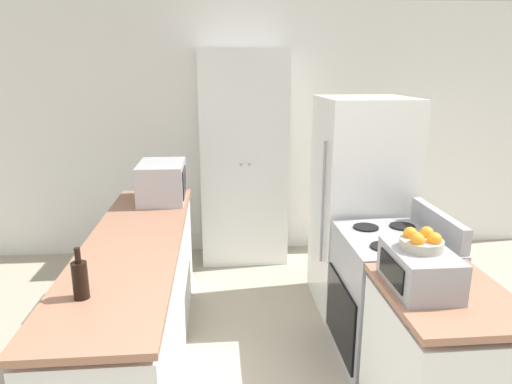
{
  "coord_description": "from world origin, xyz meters",
  "views": [
    {
      "loc": [
        -0.28,
        -1.45,
        1.94
      ],
      "look_at": [
        0.0,
        1.82,
        1.05
      ],
      "focal_mm": 32.0,
      "sensor_mm": 36.0,
      "label": 1
    }
  ],
  "objects_px": {
    "microwave": "(162,182)",
    "wine_bottle": "(80,279)",
    "refrigerator": "(360,205)",
    "fruit_bowl": "(422,241)",
    "pantry_cabinet": "(244,160)",
    "toaster_oven": "(419,269)",
    "stove": "(389,297)"
  },
  "relations": [
    {
      "from": "microwave",
      "to": "wine_bottle",
      "type": "relative_size",
      "value": 2.02
    },
    {
      "from": "refrigerator",
      "to": "microwave",
      "type": "distance_m",
      "value": 1.63
    },
    {
      "from": "microwave",
      "to": "fruit_bowl",
      "type": "xyz_separation_m",
      "value": [
        1.44,
        -1.67,
        0.08
      ]
    },
    {
      "from": "pantry_cabinet",
      "to": "wine_bottle",
      "type": "relative_size",
      "value": 8.3
    },
    {
      "from": "pantry_cabinet",
      "to": "toaster_oven",
      "type": "xyz_separation_m",
      "value": [
        0.71,
        -2.51,
        -0.07
      ]
    },
    {
      "from": "pantry_cabinet",
      "to": "toaster_oven",
      "type": "relative_size",
      "value": 4.99
    },
    {
      "from": "stove",
      "to": "toaster_oven",
      "type": "distance_m",
      "value": 0.9
    },
    {
      "from": "toaster_oven",
      "to": "wine_bottle",
      "type": "bearing_deg",
      "value": 178.67
    },
    {
      "from": "microwave",
      "to": "toaster_oven",
      "type": "distance_m",
      "value": 2.22
    },
    {
      "from": "refrigerator",
      "to": "microwave",
      "type": "bearing_deg",
      "value": 172.56
    },
    {
      "from": "wine_bottle",
      "to": "refrigerator",
      "type": "bearing_deg",
      "value": 38.59
    },
    {
      "from": "toaster_oven",
      "to": "stove",
      "type": "bearing_deg",
      "value": 77.78
    },
    {
      "from": "microwave",
      "to": "refrigerator",
      "type": "bearing_deg",
      "value": -7.44
    },
    {
      "from": "microwave",
      "to": "fruit_bowl",
      "type": "bearing_deg",
      "value": -49.39
    },
    {
      "from": "stove",
      "to": "refrigerator",
      "type": "height_order",
      "value": "refrigerator"
    },
    {
      "from": "stove",
      "to": "toaster_oven",
      "type": "relative_size",
      "value": 2.47
    },
    {
      "from": "stove",
      "to": "fruit_bowl",
      "type": "relative_size",
      "value": 5.04
    },
    {
      "from": "wine_bottle",
      "to": "toaster_oven",
      "type": "bearing_deg",
      "value": -1.33
    },
    {
      "from": "stove",
      "to": "wine_bottle",
      "type": "bearing_deg",
      "value": -159.62
    },
    {
      "from": "stove",
      "to": "fruit_bowl",
      "type": "height_order",
      "value": "fruit_bowl"
    },
    {
      "from": "refrigerator",
      "to": "toaster_oven",
      "type": "relative_size",
      "value": 4.09
    },
    {
      "from": "refrigerator",
      "to": "wine_bottle",
      "type": "relative_size",
      "value": 6.81
    },
    {
      "from": "pantry_cabinet",
      "to": "refrigerator",
      "type": "relative_size",
      "value": 1.22
    },
    {
      "from": "wine_bottle",
      "to": "fruit_bowl",
      "type": "bearing_deg",
      "value": -0.82
    },
    {
      "from": "pantry_cabinet",
      "to": "fruit_bowl",
      "type": "distance_m",
      "value": 2.6
    },
    {
      "from": "pantry_cabinet",
      "to": "fruit_bowl",
      "type": "xyz_separation_m",
      "value": [
        0.72,
        -2.5,
        0.07
      ]
    },
    {
      "from": "pantry_cabinet",
      "to": "microwave",
      "type": "distance_m",
      "value": 1.09
    },
    {
      "from": "microwave",
      "to": "wine_bottle",
      "type": "height_order",
      "value": "microwave"
    },
    {
      "from": "stove",
      "to": "wine_bottle",
      "type": "distance_m",
      "value": 1.98
    },
    {
      "from": "stove",
      "to": "microwave",
      "type": "bearing_deg",
      "value": 148.05
    },
    {
      "from": "refrigerator",
      "to": "fruit_bowl",
      "type": "distance_m",
      "value": 1.5
    },
    {
      "from": "pantry_cabinet",
      "to": "refrigerator",
      "type": "xyz_separation_m",
      "value": [
        0.89,
        -1.03,
        -0.19
      ]
    }
  ]
}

